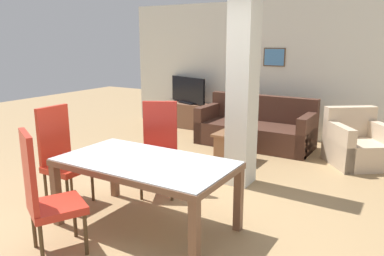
{
  "coord_description": "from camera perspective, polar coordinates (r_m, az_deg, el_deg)",
  "views": [
    {
      "loc": [
        2.28,
        -2.86,
        1.93
      ],
      "look_at": [
        0.0,
        0.93,
        0.89
      ],
      "focal_mm": 35.0,
      "sensor_mm": 36.0,
      "label": 1
    }
  ],
  "objects": [
    {
      "name": "ground_plane",
      "position": [
        4.13,
        -6.88,
        -14.67
      ],
      "size": [
        18.0,
        18.0,
        0.0
      ],
      "primitive_type": "plane",
      "color": "#A28156"
    },
    {
      "name": "back_wall",
      "position": [
        7.69,
        13.91,
        8.56
      ],
      "size": [
        7.2,
        0.09,
        2.7
      ],
      "color": "silver",
      "rests_on": "ground_plane"
    },
    {
      "name": "divider_pillar",
      "position": [
        4.98,
        7.74,
        6.46
      ],
      "size": [
        0.32,
        0.38,
        2.7
      ],
      "color": "silver",
      "rests_on": "ground_plane"
    },
    {
      "name": "dining_table",
      "position": [
        3.89,
        -7.12,
        -6.82
      ],
      "size": [
        1.8,
        0.98,
        0.74
      ],
      "color": "brown",
      "rests_on": "ground_plane"
    },
    {
      "name": "dining_chair_far_left",
      "position": [
        4.8,
        -5.01,
        -2.79
      ],
      "size": [
        0.62,
        0.62,
        1.17
      ],
      "rotation": [
        0.0,
        0.0,
        -2.66
      ],
      "color": "red",
      "rests_on": "ground_plane"
    },
    {
      "name": "dining_chair_head_left",
      "position": [
        4.74,
        -19.28,
        -3.7
      ],
      "size": [
        0.46,
        0.46,
        1.17
      ],
      "rotation": [
        0.0,
        0.0,
        -1.57
      ],
      "color": "red",
      "rests_on": "ground_plane"
    },
    {
      "name": "dining_chair_near_left",
      "position": [
        3.62,
        -21.56,
        -9.12
      ],
      "size": [
        0.62,
        0.62,
        1.17
      ],
      "rotation": [
        0.0,
        0.0,
        -0.47
      ],
      "color": "red",
      "rests_on": "ground_plane"
    },
    {
      "name": "sofa",
      "position": [
        7.1,
        9.68,
        -0.2
      ],
      "size": [
        2.09,
        0.93,
        0.91
      ],
      "rotation": [
        0.0,
        0.0,
        3.14
      ],
      "color": "#492C21",
      "rests_on": "ground_plane"
    },
    {
      "name": "armchair",
      "position": [
        6.47,
        23.81,
        -2.47
      ],
      "size": [
        1.16,
        1.17,
        0.88
      ],
      "rotation": [
        0.0,
        0.0,
        3.77
      ],
      "color": "beige",
      "rests_on": "ground_plane"
    },
    {
      "name": "coffee_table",
      "position": [
        6.2,
        6.3,
        -2.77
      ],
      "size": [
        0.59,
        0.5,
        0.44
      ],
      "color": "brown",
      "rests_on": "ground_plane"
    },
    {
      "name": "bottle",
      "position": [
        6.08,
        6.69,
        -0.15
      ],
      "size": [
        0.06,
        0.06,
        0.23
      ],
      "color": "#194C23",
      "rests_on": "coffee_table"
    },
    {
      "name": "tv_stand",
      "position": [
        8.44,
        -0.62,
        1.94
      ],
      "size": [
        1.28,
        0.4,
        0.55
      ],
      "color": "brown",
      "rests_on": "ground_plane"
    },
    {
      "name": "tv_screen",
      "position": [
        8.35,
        -0.63,
        5.7
      ],
      "size": [
        1.05,
        0.41,
        0.59
      ],
      "rotation": [
        0.0,
        0.0,
        2.8
      ],
      "color": "black",
      "rests_on": "tv_stand"
    }
  ]
}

